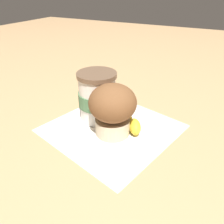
% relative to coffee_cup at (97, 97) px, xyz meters
% --- Properties ---
extents(ground_plane, '(3.00, 3.00, 0.00)m').
position_rel_coffee_cup_xyz_m(ground_plane, '(0.05, -0.02, -0.06)').
color(ground_plane, tan).
extents(paper_napkin, '(0.33, 0.33, 0.00)m').
position_rel_coffee_cup_xyz_m(paper_napkin, '(0.05, -0.02, -0.06)').
color(paper_napkin, white).
rests_on(paper_napkin, ground_plane).
extents(coffee_cup, '(0.09, 0.09, 0.12)m').
position_rel_coffee_cup_xyz_m(coffee_cup, '(0.00, 0.00, 0.00)').
color(coffee_cup, silver).
rests_on(coffee_cup, paper_napkin).
extents(muffin, '(0.10, 0.10, 0.12)m').
position_rel_coffee_cup_xyz_m(muffin, '(0.06, -0.04, 0.01)').
color(muffin, beige).
rests_on(muffin, paper_napkin).
extents(banana, '(0.14, 0.08, 0.03)m').
position_rel_coffee_cup_xyz_m(banana, '(0.07, 0.00, -0.04)').
color(banana, gold).
rests_on(banana, paper_napkin).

